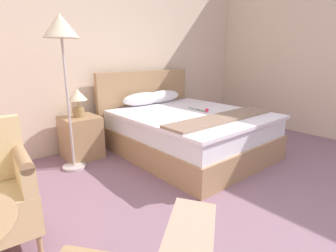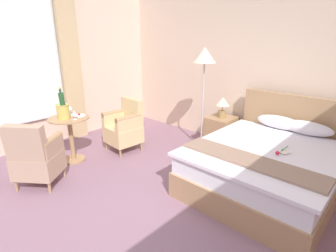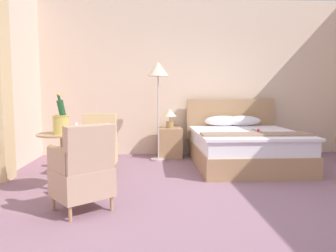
{
  "view_description": "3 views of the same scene",
  "coord_description": "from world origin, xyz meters",
  "px_view_note": "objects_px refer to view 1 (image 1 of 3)",
  "views": [
    {
      "loc": [
        -1.77,
        -0.74,
        1.34
      ],
      "look_at": [
        -0.4,
        0.87,
        0.77
      ],
      "focal_mm": 28.0,
      "sensor_mm": 36.0,
      "label": 1
    },
    {
      "loc": [
        1.86,
        -1.4,
        1.92
      ],
      "look_at": [
        -0.36,
        1.01,
        0.81
      ],
      "focal_mm": 28.0,
      "sensor_mm": 36.0,
      "label": 2
    },
    {
      "loc": [
        -0.88,
        -3.62,
        1.23
      ],
      "look_at": [
        -0.6,
        1.11,
        0.75
      ],
      "focal_mm": 35.0,
      "sensor_mm": 36.0,
      "label": 3
    }
  ],
  "objects_px": {
    "bedside_lamp": "(78,99)",
    "nightstand": "(81,137)",
    "floor_lamp_brass": "(61,37)",
    "bed": "(186,130)"
  },
  "relations": [
    {
      "from": "bed",
      "to": "nightstand",
      "type": "relative_size",
      "value": 3.67
    },
    {
      "from": "floor_lamp_brass",
      "to": "bed",
      "type": "bearing_deg",
      "value": -18.75
    },
    {
      "from": "bedside_lamp",
      "to": "floor_lamp_brass",
      "type": "relative_size",
      "value": 0.21
    },
    {
      "from": "bed",
      "to": "bedside_lamp",
      "type": "bearing_deg",
      "value": 147.45
    },
    {
      "from": "bedside_lamp",
      "to": "nightstand",
      "type": "bearing_deg",
      "value": 0.0
    },
    {
      "from": "bed",
      "to": "bedside_lamp",
      "type": "height_order",
      "value": "bed"
    },
    {
      "from": "bedside_lamp",
      "to": "floor_lamp_brass",
      "type": "xyz_separation_m",
      "value": [
        -0.23,
        -0.28,
        0.73
      ]
    },
    {
      "from": "nightstand",
      "to": "bedside_lamp",
      "type": "height_order",
      "value": "bedside_lamp"
    },
    {
      "from": "nightstand",
      "to": "floor_lamp_brass",
      "type": "xyz_separation_m",
      "value": [
        -0.23,
        -0.28,
        1.25
      ]
    },
    {
      "from": "bed",
      "to": "floor_lamp_brass",
      "type": "xyz_separation_m",
      "value": [
        -1.44,
        0.49,
        1.2
      ]
    }
  ]
}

